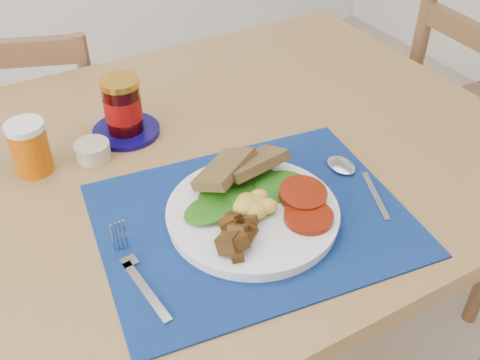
# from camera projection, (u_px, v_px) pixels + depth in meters

# --- Properties ---
(table) EXTENTS (1.40, 0.90, 0.75)m
(table) POSITION_uv_depth(u_px,v_px,m) (161.00, 205.00, 1.05)
(table) COLOR brown
(table) RESTS_ON ground
(chair_far) EXTENTS (0.47, 0.46, 1.00)m
(chair_far) POSITION_uv_depth(u_px,v_px,m) (43.00, 129.00, 1.53)
(chair_far) COLOR brown
(chair_far) RESTS_ON ground
(placemat) EXTENTS (0.53, 0.44, 0.00)m
(placemat) POSITION_uv_depth(u_px,v_px,m) (252.00, 219.00, 0.89)
(placemat) COLOR black
(placemat) RESTS_ON table
(breakfast_plate) EXTENTS (0.27, 0.27, 0.07)m
(breakfast_plate) POSITION_uv_depth(u_px,v_px,m) (251.00, 212.00, 0.88)
(breakfast_plate) COLOR silver
(breakfast_plate) RESTS_ON placemat
(fork) EXTENTS (0.03, 0.18, 0.00)m
(fork) POSITION_uv_depth(u_px,v_px,m) (135.00, 272.00, 0.80)
(fork) COLOR #B2B5BA
(fork) RESTS_ON placemat
(spoon) EXTENTS (0.06, 0.18, 0.01)m
(spoon) POSITION_uv_depth(u_px,v_px,m) (351.00, 175.00, 0.98)
(spoon) COLOR #B2B5BA
(spoon) RESTS_ON placemat
(juice_glass) EXTENTS (0.07, 0.07, 0.09)m
(juice_glass) POSITION_uv_depth(u_px,v_px,m) (30.00, 149.00, 0.97)
(juice_glass) COLOR #B84F04
(juice_glass) RESTS_ON table
(ramekin) EXTENTS (0.06, 0.06, 0.03)m
(ramekin) POSITION_uv_depth(u_px,v_px,m) (93.00, 151.00, 1.02)
(ramekin) COLOR tan
(ramekin) RESTS_ON table
(jam_on_saucer) EXTENTS (0.13, 0.13, 0.12)m
(jam_on_saucer) POSITION_uv_depth(u_px,v_px,m) (123.00, 110.00, 1.06)
(jam_on_saucer) COLOR #0A044B
(jam_on_saucer) RESTS_ON table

